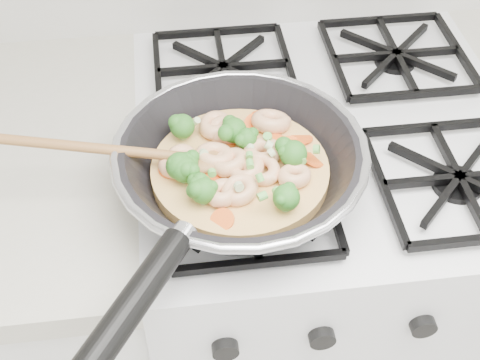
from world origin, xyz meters
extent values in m
cube|color=white|center=(0.00, 1.70, 0.45)|extent=(0.60, 0.60, 0.90)
cube|color=black|center=(0.00, 1.70, 0.91)|extent=(0.56, 0.56, 0.02)
torus|color=silver|center=(-0.16, 1.57, 0.99)|extent=(0.34, 0.34, 0.01)
cylinder|color=black|center=(-0.30, 1.36, 0.98)|extent=(0.13, 0.18, 0.04)
cylinder|color=#E9B665|center=(-0.16, 1.57, 0.95)|extent=(0.24, 0.24, 0.02)
ellipsoid|color=#9A6738|center=(-0.21, 1.58, 0.97)|extent=(0.06, 0.05, 0.02)
cylinder|color=#9A6738|center=(-0.34, 1.60, 0.99)|extent=(0.25, 0.04, 0.05)
torus|color=#E7B688|center=(-0.18, 1.65, 0.97)|extent=(0.07, 0.07, 0.02)
torus|color=#E7B688|center=(-0.19, 1.52, 0.97)|extent=(0.07, 0.07, 0.02)
torus|color=#E7B688|center=(-0.10, 1.65, 0.97)|extent=(0.06, 0.06, 0.03)
torus|color=#E7B688|center=(-0.16, 1.52, 0.97)|extent=(0.07, 0.07, 0.02)
torus|color=#E7B688|center=(-0.15, 1.56, 0.97)|extent=(0.08, 0.08, 0.03)
torus|color=#E7B688|center=(-0.24, 1.58, 0.97)|extent=(0.06, 0.06, 0.02)
torus|color=#E7B688|center=(-0.17, 1.57, 0.97)|extent=(0.08, 0.08, 0.03)
torus|color=#E7B688|center=(-0.17, 1.64, 0.97)|extent=(0.08, 0.08, 0.03)
torus|color=#E7B688|center=(-0.09, 1.54, 0.97)|extent=(0.07, 0.07, 0.02)
torus|color=#E7B688|center=(-0.13, 1.55, 0.97)|extent=(0.08, 0.08, 0.03)
torus|color=#E7B688|center=(-0.12, 1.59, 0.97)|extent=(0.07, 0.07, 0.02)
torus|color=#E7B688|center=(-0.23, 1.58, 0.97)|extent=(0.07, 0.06, 0.03)
torus|color=#E7B688|center=(-0.19, 1.59, 0.97)|extent=(0.07, 0.07, 0.03)
ellipsoid|color=#377D29|center=(-0.24, 1.56, 0.98)|extent=(0.05, 0.05, 0.04)
ellipsoid|color=#377D29|center=(-0.23, 1.57, 0.98)|extent=(0.04, 0.04, 0.03)
ellipsoid|color=#377D29|center=(-0.23, 1.64, 0.98)|extent=(0.05, 0.05, 0.03)
ellipsoid|color=#377D29|center=(-0.11, 1.49, 0.98)|extent=(0.04, 0.04, 0.03)
ellipsoid|color=#377D29|center=(-0.21, 1.53, 0.98)|extent=(0.04, 0.04, 0.03)
ellipsoid|color=#377D29|center=(-0.16, 1.62, 0.98)|extent=(0.05, 0.05, 0.04)
ellipsoid|color=#377D29|center=(-0.23, 1.56, 0.98)|extent=(0.05, 0.05, 0.04)
ellipsoid|color=#377D29|center=(-0.21, 1.52, 0.98)|extent=(0.04, 0.04, 0.03)
ellipsoid|color=#377D29|center=(-0.14, 1.61, 0.98)|extent=(0.04, 0.04, 0.03)
ellipsoid|color=#377D29|center=(-0.09, 1.57, 0.98)|extent=(0.05, 0.05, 0.04)
cylinder|color=orange|center=(-0.12, 1.65, 0.96)|extent=(0.04, 0.04, 0.00)
cylinder|color=orange|center=(-0.12, 1.67, 0.96)|extent=(0.05, 0.05, 0.01)
cylinder|color=orange|center=(-0.07, 1.62, 0.96)|extent=(0.05, 0.05, 0.01)
cylinder|color=orange|center=(-0.17, 1.62, 0.96)|extent=(0.03, 0.03, 0.01)
cylinder|color=orange|center=(-0.20, 1.56, 0.96)|extent=(0.04, 0.04, 0.01)
cylinder|color=orange|center=(-0.19, 1.48, 0.96)|extent=(0.04, 0.04, 0.01)
cylinder|color=orange|center=(-0.08, 1.61, 0.96)|extent=(0.04, 0.04, 0.01)
cylinder|color=orange|center=(-0.07, 1.61, 0.96)|extent=(0.04, 0.04, 0.01)
cylinder|color=orange|center=(-0.11, 1.60, 0.96)|extent=(0.04, 0.04, 0.01)
cylinder|color=orange|center=(-0.06, 1.57, 0.96)|extent=(0.04, 0.04, 0.01)
cylinder|color=orange|center=(-0.10, 1.61, 0.96)|extent=(0.04, 0.04, 0.01)
cylinder|color=orange|center=(-0.25, 1.58, 0.96)|extent=(0.04, 0.04, 0.00)
cylinder|color=orange|center=(-0.19, 1.59, 0.96)|extent=(0.03, 0.03, 0.01)
cylinder|color=orange|center=(-0.15, 1.54, 0.96)|extent=(0.03, 0.03, 0.01)
cylinder|color=#63BA4A|center=(-0.20, 1.54, 0.98)|extent=(0.01, 0.01, 0.01)
cylinder|color=#63BA4A|center=(-0.12, 1.50, 0.97)|extent=(0.01, 0.01, 0.01)
cylinder|color=#BED798|center=(-0.14, 1.59, 0.97)|extent=(0.01, 0.01, 0.01)
cylinder|color=#63BA4A|center=(-0.15, 1.57, 0.98)|extent=(0.01, 0.01, 0.01)
cylinder|color=#63BA4A|center=(-0.14, 1.52, 0.98)|extent=(0.01, 0.01, 0.01)
cylinder|color=#BED798|center=(-0.21, 1.64, 0.98)|extent=(0.01, 0.01, 0.01)
cylinder|color=#63BA4A|center=(-0.14, 1.49, 0.99)|extent=(0.01, 0.01, 0.01)
cylinder|color=#63BA4A|center=(-0.15, 1.55, 0.98)|extent=(0.01, 0.01, 0.01)
cylinder|color=#BED798|center=(-0.12, 1.58, 0.98)|extent=(0.01, 0.01, 0.01)
cylinder|color=#63BA4A|center=(-0.06, 1.57, 0.98)|extent=(0.01, 0.01, 0.01)
cylinder|color=#63BA4A|center=(-0.08, 1.55, 0.98)|extent=(0.01, 0.01, 0.01)
cylinder|color=#BED798|center=(-0.20, 1.58, 0.98)|extent=(0.01, 0.01, 0.01)
cylinder|color=#63BA4A|center=(-0.12, 1.60, 0.98)|extent=(0.01, 0.01, 0.01)
cylinder|color=#BED798|center=(-0.12, 1.57, 0.98)|extent=(0.01, 0.01, 0.01)
cylinder|color=#BED798|center=(-0.17, 1.51, 0.98)|extent=(0.01, 0.01, 0.01)
camera|label=1|loc=(-0.24, 0.96, 1.57)|focal=48.59mm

